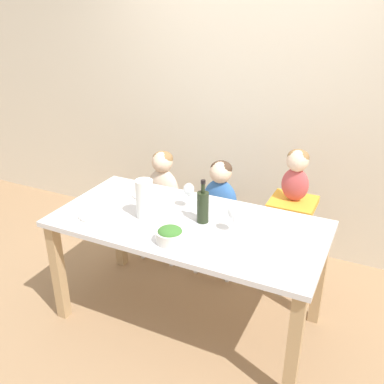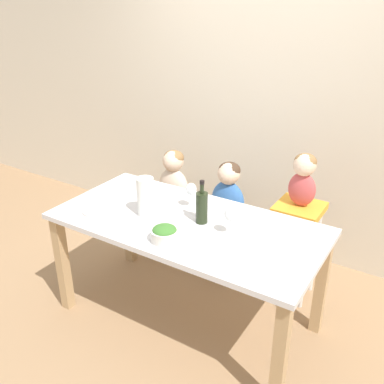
% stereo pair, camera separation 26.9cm
% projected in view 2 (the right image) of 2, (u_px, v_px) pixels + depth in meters
% --- Properties ---
extents(ground_plane, '(14.00, 14.00, 0.00)m').
position_uv_depth(ground_plane, '(187.00, 317.00, 3.04)').
color(ground_plane, '#9E7A56').
extents(wall_back, '(10.00, 0.06, 2.70)m').
position_uv_depth(wall_back, '(270.00, 95.00, 3.44)').
color(wall_back, beige).
rests_on(wall_back, ground_plane).
extents(dining_table, '(1.73, 0.85, 0.77)m').
position_uv_depth(dining_table, '(187.00, 235.00, 2.76)').
color(dining_table, silver).
rests_on(dining_table, ground_plane).
extents(chair_far_left, '(0.38, 0.37, 0.45)m').
position_uv_depth(chair_far_left, '(174.00, 215.00, 3.66)').
color(chair_far_left, silver).
rests_on(chair_far_left, ground_plane).
extents(chair_far_center, '(0.38, 0.37, 0.45)m').
position_uv_depth(chair_far_center, '(227.00, 230.00, 3.41)').
color(chair_far_center, silver).
rests_on(chair_far_center, ground_plane).
extents(chair_right_highchair, '(0.32, 0.32, 0.75)m').
position_uv_depth(chair_right_highchair, '(297.00, 228.00, 3.06)').
color(chair_right_highchair, silver).
rests_on(chair_right_highchair, ground_plane).
extents(person_child_left, '(0.27, 0.18, 0.50)m').
position_uv_depth(person_child_left, '(174.00, 178.00, 3.51)').
color(person_child_left, beige).
rests_on(person_child_left, chair_far_left).
extents(person_child_center, '(0.27, 0.18, 0.50)m').
position_uv_depth(person_child_center, '(228.00, 191.00, 3.27)').
color(person_child_center, '#3366B2').
rests_on(person_child_center, chair_far_center).
extents(person_baby_right, '(0.19, 0.16, 0.38)m').
position_uv_depth(person_baby_right, '(304.00, 175.00, 2.89)').
color(person_baby_right, '#C64C4C').
rests_on(person_baby_right, chair_right_highchair).
extents(wine_bottle, '(0.08, 0.08, 0.29)m').
position_uv_depth(wine_bottle, '(202.00, 207.00, 2.66)').
color(wine_bottle, '#232D19').
rests_on(wine_bottle, dining_table).
extents(paper_towel_roll, '(0.11, 0.11, 0.26)m').
position_uv_depth(paper_towel_roll, '(145.00, 197.00, 2.75)').
color(paper_towel_roll, white).
rests_on(paper_towel_roll, dining_table).
extents(wine_glass_near, '(0.07, 0.07, 0.18)m').
position_uv_depth(wine_glass_near, '(230.00, 215.00, 2.52)').
color(wine_glass_near, white).
rests_on(wine_glass_near, dining_table).
extents(wine_glass_far, '(0.07, 0.07, 0.18)m').
position_uv_depth(wine_glass_far, '(191.00, 190.00, 2.84)').
color(wine_glass_far, white).
rests_on(wine_glass_far, dining_table).
extents(salad_bowl_large, '(0.17, 0.17, 0.10)m').
position_uv_depth(salad_bowl_large, '(165.00, 233.00, 2.49)').
color(salad_bowl_large, silver).
rests_on(salad_bowl_large, dining_table).
extents(dinner_plate_front_left, '(0.22, 0.22, 0.01)m').
position_uv_depth(dinner_plate_front_left, '(99.00, 210.00, 2.85)').
color(dinner_plate_front_left, silver).
rests_on(dinner_plate_front_left, dining_table).
extents(dinner_plate_back_left, '(0.22, 0.22, 0.01)m').
position_uv_depth(dinner_plate_back_left, '(153.00, 192.00, 3.11)').
color(dinner_plate_back_left, silver).
rests_on(dinner_plate_back_left, dining_table).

